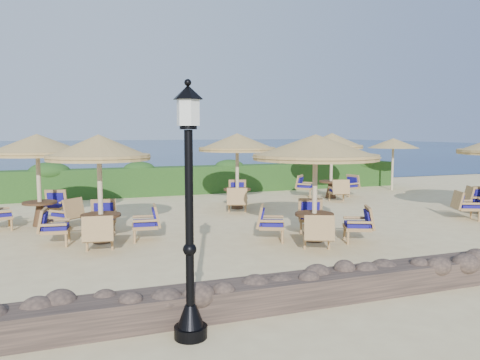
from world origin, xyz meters
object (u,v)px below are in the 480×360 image
at_px(lamp_post, 189,223).
at_px(extra_parasol, 393,143).
at_px(cafe_set_4, 237,152).
at_px(cafe_set_0, 100,172).
at_px(cafe_set_3, 38,160).
at_px(cafe_set_1, 315,165).
at_px(cafe_set_5, 332,153).

bearing_deg(lamp_post, extra_parasol, 43.60).
xyz_separation_m(lamp_post, cafe_set_4, (4.09, 9.57, 0.44)).
relative_size(cafe_set_0, cafe_set_3, 1.02).
relative_size(extra_parasol, cafe_set_0, 0.84).
distance_m(cafe_set_0, cafe_set_4, 6.06).
relative_size(cafe_set_1, cafe_set_3, 1.11).
relative_size(lamp_post, cafe_set_0, 1.16).
distance_m(lamp_post, cafe_set_5, 13.69).
relative_size(cafe_set_4, cafe_set_5, 1.06).
height_order(lamp_post, cafe_set_1, lamp_post).
xyz_separation_m(cafe_set_3, cafe_set_4, (6.37, 0.91, 0.10)).
height_order(cafe_set_0, cafe_set_4, same).
height_order(lamp_post, cafe_set_0, lamp_post).
relative_size(extra_parasol, cafe_set_5, 0.89).
xyz_separation_m(lamp_post, cafe_set_5, (8.55, 10.69, 0.29)).
distance_m(extra_parasol, cafe_set_1, 11.41).
height_order(cafe_set_4, cafe_set_5, same).
bearing_deg(cafe_set_1, cafe_set_5, 55.97).
xyz_separation_m(extra_parasol, cafe_set_1, (-8.38, -7.73, -0.27)).
xyz_separation_m(cafe_set_1, cafe_set_4, (-0.13, 5.31, 0.10)).
distance_m(cafe_set_1, cafe_set_3, 7.85).
height_order(cafe_set_0, cafe_set_1, same).
bearing_deg(lamp_post, cafe_set_0, 97.28).
relative_size(cafe_set_3, cafe_set_4, 0.98).
distance_m(extra_parasol, cafe_set_4, 8.85).
bearing_deg(cafe_set_5, extra_parasol, 17.98).
bearing_deg(cafe_set_0, cafe_set_5, 26.99).
bearing_deg(lamp_post, cafe_set_1, 45.32).
bearing_deg(extra_parasol, lamp_post, -136.40).
distance_m(extra_parasol, cafe_set_5, 4.27).
relative_size(lamp_post, cafe_set_5, 1.22).
distance_m(lamp_post, cafe_set_4, 10.42).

